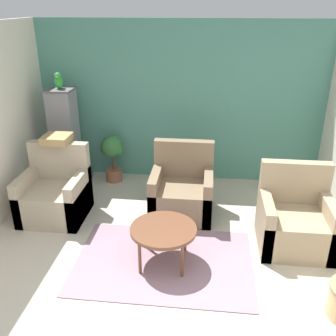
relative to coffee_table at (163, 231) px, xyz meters
name	(u,v)px	position (x,y,z in m)	size (l,w,h in m)	color
ground_plane	(147,330)	(-0.03, -0.99, -0.42)	(20.00, 20.00, 0.00)	beige
wall_back_accent	(180,103)	(-0.03, 2.37, 0.84)	(4.61, 0.06, 2.53)	#4C897A
area_rug	(164,262)	(0.00, 0.00, -0.42)	(2.02, 1.38, 0.01)	gray
coffee_table	(163,231)	(0.00, 0.00, 0.00)	(0.74, 0.74, 0.46)	brown
armchair_left	(55,195)	(-1.61, 0.87, -0.11)	(0.84, 0.79, 0.98)	tan
armchair_right	(294,222)	(1.53, 0.53, -0.11)	(0.84, 0.79, 0.98)	#9E896B
armchair_middle	(182,193)	(0.12, 1.14, -0.11)	(0.84, 0.79, 0.98)	#7A664C
birdcage	(66,142)	(-1.79, 1.88, 0.29)	(0.59, 0.59, 1.56)	#555559
parrot	(59,81)	(-1.79, 1.89, 1.25)	(0.11, 0.21, 0.25)	green
potted_plant	(112,153)	(-1.10, 2.06, 0.07)	(0.39, 0.35, 0.78)	brown
throw_pillow	(57,139)	(-1.61, 1.15, 0.61)	(0.36, 0.36, 0.10)	tan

